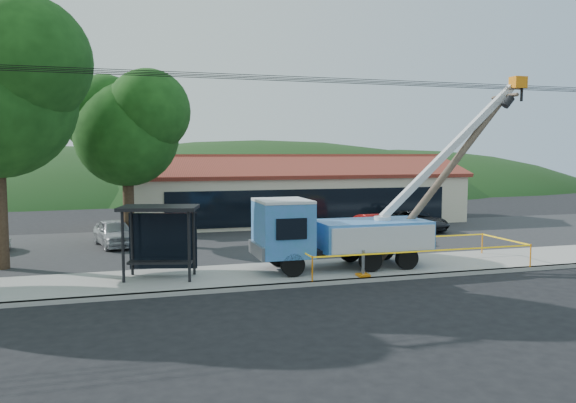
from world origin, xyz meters
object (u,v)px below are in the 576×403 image
at_px(car_silver, 115,248).
at_px(car_red, 378,242).
at_px(bus_shelter, 160,225).
at_px(car_dark, 415,232).
at_px(leaning_pole, 454,163).
at_px(utility_truck, 339,231).

xyz_separation_m(car_silver, car_red, (13.43, -2.12, 0.00)).
distance_m(bus_shelter, car_dark, 18.10).
bearing_deg(leaning_pole, utility_truck, -179.75).
distance_m(leaning_pole, car_silver, 16.79).
distance_m(leaning_pole, bus_shelter, 12.37).
xyz_separation_m(car_red, car_dark, (3.89, 2.99, 0.00)).
distance_m(utility_truck, car_silver, 12.19).
bearing_deg(bus_shelter, utility_truck, 12.51).
xyz_separation_m(utility_truck, leaning_pole, (5.20, 0.02, 2.67)).
distance_m(bus_shelter, car_silver, 8.55).
height_order(utility_truck, car_dark, utility_truck).
height_order(leaning_pole, car_dark, leaning_pole).
height_order(utility_truck, leaning_pole, utility_truck).
distance_m(utility_truck, car_red, 7.98).
relative_size(utility_truck, bus_shelter, 3.82).
bearing_deg(utility_truck, car_dark, 46.97).
relative_size(utility_truck, car_red, 2.85).
bearing_deg(bus_shelter, car_dark, 44.46).
height_order(utility_truck, bus_shelter, utility_truck).
bearing_deg(car_dark, bus_shelter, -167.46).
height_order(leaning_pole, bus_shelter, leaning_pole).
bearing_deg(bus_shelter, car_red, 41.64).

